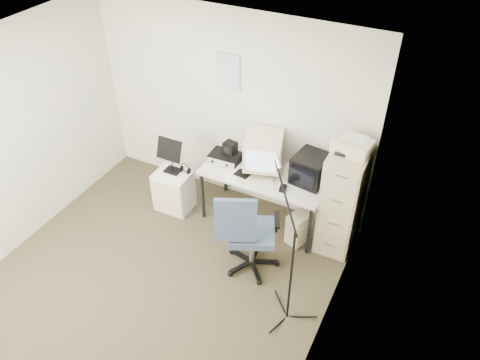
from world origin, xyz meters
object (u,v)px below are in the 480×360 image
at_px(desk, 264,197).
at_px(office_chair, 252,231).
at_px(side_cart, 174,191).
at_px(filing_cabinet, 343,200).

height_order(desk, office_chair, office_chair).
height_order(desk, side_cart, desk).
relative_size(office_chair, side_cart, 1.96).
distance_m(filing_cabinet, side_cart, 2.14).
bearing_deg(office_chair, filing_cabinet, 22.65).
relative_size(filing_cabinet, side_cart, 2.36).
height_order(office_chair, side_cart, office_chair).
xyz_separation_m(desk, office_chair, (0.20, -0.77, 0.17)).
bearing_deg(side_cart, desk, 13.94).
distance_m(desk, side_cart, 1.17).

